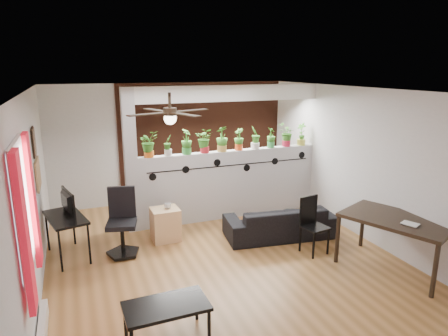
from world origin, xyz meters
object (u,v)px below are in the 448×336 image
potted_plant_9 (302,133)px  cube_shelf (165,224)px  potted_plant_5 (239,139)px  dining_table (396,223)px  office_chair (122,226)px  cup (168,206)px  ceiling_fan (170,114)px  coffee_table (166,308)px  potted_plant_1 (168,144)px  potted_plant_2 (186,141)px  folding_chair (311,220)px  potted_plant_0 (148,143)px  potted_plant_8 (287,134)px  potted_plant_4 (222,138)px  sofa (280,222)px  computer_desk (66,220)px  potted_plant_7 (271,137)px  potted_plant_3 (205,140)px  potted_plant_6 (255,137)px

potted_plant_9 → cube_shelf: (-3.05, -0.64, -1.31)m
potted_plant_5 → dining_table: 3.25m
office_chair → cup: bearing=18.9°
ceiling_fan → cup: size_ratio=9.99×
coffee_table → potted_plant_1: bearing=75.7°
cube_shelf → cup: size_ratio=4.77×
potted_plant_2 → folding_chair: 2.66m
potted_plant_0 → potted_plant_5: (1.76, 0.00, -0.03)m
potted_plant_8 → office_chair: 3.74m
potted_plant_5 → potted_plant_4: bearing=180.0°
potted_plant_9 → sofa: (-1.13, -1.23, -1.33)m
potted_plant_1 → computer_desk: bearing=-158.2°
folding_chair → office_chair: bearing=160.7°
potted_plant_8 → sofa: potted_plant_8 is taller
potted_plant_7 → dining_table: (0.57, -2.86, -0.85)m
potted_plant_7 → sofa: size_ratio=0.22×
potted_plant_0 → potted_plant_5: 1.76m
potted_plant_9 → cube_shelf: potted_plant_9 is taller
potted_plant_4 → office_chair: (-2.05, -0.92, -1.14)m
folding_chair → cube_shelf: bearing=148.8°
potted_plant_3 → potted_plant_9: 2.11m
potted_plant_4 → potted_plant_8: bearing=-0.0°
potted_plant_7 → coffee_table: (-2.93, -3.22, -1.19)m
ceiling_fan → potted_plant_6: ceiling_fan is taller
potted_plant_6 → dining_table: potted_plant_6 is taller
computer_desk → dining_table: size_ratio=0.61×
potted_plant_9 → potted_plant_2: bearing=-180.0°
potted_plant_5 → cup: size_ratio=3.55×
potted_plant_0 → coffee_table: 3.48m
coffee_table → potted_plant_5: bearing=55.3°
potted_plant_1 → cube_shelf: potted_plant_1 is taller
sofa → coffee_table: sofa is taller
potted_plant_5 → potted_plant_8: bearing=0.0°
cup → computer_desk: (-1.63, -0.09, 0.00)m
computer_desk → potted_plant_1: bearing=21.8°
computer_desk → folding_chair: bearing=-17.9°
dining_table → potted_plant_5: bearing=114.0°
potted_plant_5 → potted_plant_1: bearing=180.0°
ceiling_fan → potted_plant_5: size_ratio=2.81×
folding_chair → cup: bearing=148.1°
computer_desk → coffee_table: 2.69m
office_chair → potted_plant_3: bearing=28.4°
ceiling_fan → potted_plant_8: size_ratio=2.58×
potted_plant_2 → potted_plant_9: bearing=0.0°
sofa → dining_table: (1.00, -1.63, 0.45)m
potted_plant_6 → cup: potted_plant_6 is taller
potted_plant_7 → potted_plant_9: size_ratio=0.88×
potted_plant_0 → cup: (0.16, -0.64, -0.98)m
computer_desk → potted_plant_2: bearing=18.6°
computer_desk → dining_table: 4.98m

